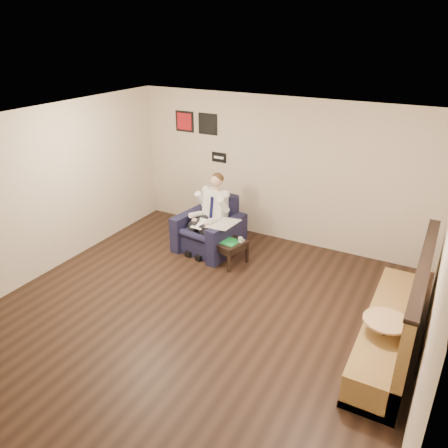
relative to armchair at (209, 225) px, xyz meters
The scene contains 19 objects.
ground 2.17m from the armchair, 64.01° to the right, with size 6.00×6.00×0.00m, color black.
wall_back 1.69m from the armchair, 50.15° to the left, with size 6.00×0.02×2.80m, color beige.
wall_front 5.06m from the armchair, 79.32° to the right, with size 6.00×0.02×2.80m, color beige.
wall_left 2.95m from the armchair, 137.64° to the right, with size 0.02×6.00×2.80m, color beige.
wall_right 4.45m from the armchair, 25.77° to the right, with size 0.02×6.00×2.80m, color beige.
ceiling 3.11m from the armchair, 64.01° to the right, with size 6.00×6.00×0.02m, color white.
seating_sign 1.52m from the armchair, 109.04° to the left, with size 0.32×0.02×0.20m, color black.
art_print_left 2.29m from the armchair, 137.16° to the left, with size 0.42×0.03×0.42m, color #A7141D.
art_print_right 2.07m from the armchair, 119.87° to the left, with size 0.42×0.03×0.42m, color black.
armchair is the anchor object (origin of this frame).
seated_man 0.23m from the armchair, 98.13° to the right, with size 0.67×1.00×1.40m, color silver, non-canonical shape.
lap_papers 0.27m from the armchair, 98.13° to the right, with size 0.23×0.33×0.01m, color white.
newspaper 0.48m from the armchair, 22.69° to the right, with size 0.44×0.55×0.01m, color silver.
side_table 0.70m from the armchair, 25.89° to the right, with size 0.53×0.53×0.43m, color black.
green_folder 0.62m from the armchair, 28.09° to the right, with size 0.43×0.31×0.01m, color green.
coffee_mug 0.80m from the armchair, 15.74° to the right, with size 0.08×0.08×0.09m, color white.
smartphone 0.68m from the armchair, 12.34° to the right, with size 0.13×0.07×0.01m, color black.
banquette 3.75m from the armchair, 20.32° to the right, with size 0.64×2.67×1.37m, color olive.
cafe_table 3.87m from the armchair, 25.91° to the right, with size 0.55×0.55×0.68m, color tan.
Camera 1 is at (2.88, -4.55, 3.93)m, focal length 35.00 mm.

